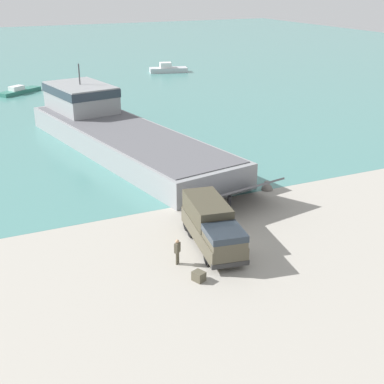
% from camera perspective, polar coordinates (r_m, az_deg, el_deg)
% --- Properties ---
extents(ground_plane, '(240.00, 240.00, 0.00)m').
position_cam_1_polar(ground_plane, '(37.48, 3.52, -5.26)').
color(ground_plane, '#9E998E').
extents(water_surface, '(240.00, 180.00, 0.01)m').
position_cam_1_polar(water_surface, '(128.35, -18.04, 13.23)').
color(water_surface, '#477F7A').
rests_on(water_surface, ground_plane).
extents(landing_craft, '(13.77, 36.44, 7.84)m').
position_cam_1_polar(landing_craft, '(58.60, -8.29, 6.69)').
color(landing_craft, gray).
rests_on(landing_craft, ground_plane).
extents(military_truck, '(3.64, 7.87, 2.91)m').
position_cam_1_polar(military_truck, '(36.17, 2.18, -3.58)').
color(military_truck, '#4C4738').
rests_on(military_truck, ground_plane).
extents(soldier_on_ramp, '(0.49, 0.46, 1.74)m').
position_cam_1_polar(soldier_on_ramp, '(34.13, -1.57, -6.20)').
color(soldier_on_ramp, '#4C4738').
rests_on(soldier_on_ramp, ground_plane).
extents(moored_boat_a, '(7.62, 4.42, 1.89)m').
position_cam_1_polar(moored_boat_a, '(106.13, -2.59, 12.97)').
color(moored_boat_a, '#B7BABF').
rests_on(moored_boat_a, ground_plane).
extents(moored_boat_b, '(7.15, 5.80, 1.27)m').
position_cam_1_polar(moored_boat_b, '(90.24, -17.96, 10.23)').
color(moored_boat_b, '#2D7060').
rests_on(moored_boat_b, ground_plane).
extents(mooring_bollard, '(0.36, 0.36, 0.90)m').
position_cam_1_polar(mooring_bollard, '(42.93, 4.01, -0.89)').
color(mooring_bollard, '#333338').
rests_on(mooring_bollard, ground_plane).
extents(cargo_crate, '(0.82, 0.89, 0.60)m').
position_cam_1_polar(cargo_crate, '(32.71, 0.73, -8.97)').
color(cargo_crate, '#4C4738').
rests_on(cargo_crate, ground_plane).
extents(shoreline_rock_a, '(0.57, 0.57, 0.57)m').
position_cam_1_polar(shoreline_rock_a, '(48.10, 8.00, 0.88)').
color(shoreline_rock_a, gray).
rests_on(shoreline_rock_a, ground_plane).
extents(shoreline_rock_b, '(1.01, 1.01, 1.01)m').
position_cam_1_polar(shoreline_rock_b, '(46.72, 8.00, 0.24)').
color(shoreline_rock_b, '#66605B').
rests_on(shoreline_rock_b, ground_plane).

